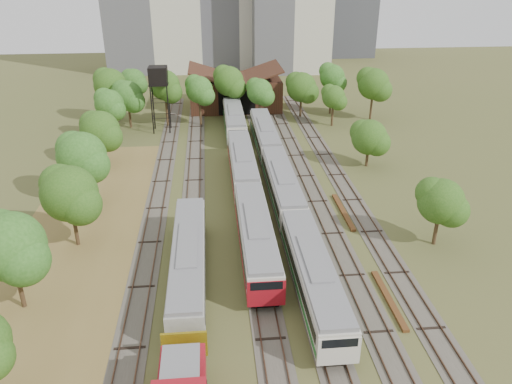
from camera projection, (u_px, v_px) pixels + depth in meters
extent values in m
plane|color=#475123|center=(289.00, 303.00, 39.82)|extent=(240.00, 240.00, 0.00)
cube|color=brown|center=(81.00, 259.00, 45.48)|extent=(14.00, 60.00, 0.04)
cube|color=#4C473D|center=(161.00, 182.00, 61.31)|extent=(2.60, 80.00, 0.06)
cube|color=#472D1E|center=(155.00, 181.00, 61.21)|extent=(0.08, 80.00, 0.14)
cube|color=#472D1E|center=(167.00, 181.00, 61.33)|extent=(0.08, 80.00, 0.14)
cube|color=#4C473D|center=(194.00, 180.00, 61.65)|extent=(2.60, 80.00, 0.06)
cube|color=#472D1E|center=(188.00, 180.00, 61.55)|extent=(0.08, 80.00, 0.14)
cube|color=#472D1E|center=(200.00, 179.00, 61.67)|extent=(0.08, 80.00, 0.14)
cube|color=#4C473D|center=(242.00, 178.00, 62.16)|extent=(2.60, 80.00, 0.06)
cube|color=#472D1E|center=(237.00, 178.00, 62.06)|extent=(0.08, 80.00, 0.14)
cube|color=#472D1E|center=(248.00, 178.00, 62.19)|extent=(0.08, 80.00, 0.14)
cube|color=#4C473D|center=(274.00, 177.00, 62.51)|extent=(2.60, 80.00, 0.06)
cube|color=#472D1E|center=(269.00, 177.00, 62.41)|extent=(0.08, 80.00, 0.14)
cube|color=#472D1E|center=(280.00, 176.00, 62.53)|extent=(0.08, 80.00, 0.14)
cube|color=#4C473D|center=(306.00, 176.00, 62.85)|extent=(2.60, 80.00, 0.06)
cube|color=#472D1E|center=(300.00, 176.00, 62.75)|extent=(0.08, 80.00, 0.14)
cube|color=#472D1E|center=(311.00, 175.00, 62.87)|extent=(0.08, 80.00, 0.14)
cube|color=#4C473D|center=(337.00, 175.00, 63.19)|extent=(2.60, 80.00, 0.06)
cube|color=#472D1E|center=(331.00, 174.00, 63.09)|extent=(0.08, 80.00, 0.14)
cube|color=#472D1E|center=(342.00, 174.00, 63.21)|extent=(0.08, 80.00, 0.14)
cube|color=black|center=(256.00, 251.00, 46.03)|extent=(2.20, 15.64, 0.80)
cube|color=beige|center=(256.00, 236.00, 45.33)|extent=(2.90, 17.00, 2.50)
cube|color=black|center=(256.00, 233.00, 45.20)|extent=(2.96, 15.64, 0.85)
cube|color=slate|center=(256.00, 222.00, 44.72)|extent=(2.67, 16.66, 0.36)
cube|color=maroon|center=(256.00, 242.00, 45.63)|extent=(2.96, 16.66, 0.45)
cube|color=maroon|center=(266.00, 293.00, 37.77)|extent=(2.94, 0.25, 2.25)
cube|color=black|center=(243.00, 176.00, 61.80)|extent=(2.20, 15.64, 0.80)
cube|color=beige|center=(242.00, 164.00, 61.09)|extent=(2.90, 17.00, 2.50)
cube|color=black|center=(242.00, 162.00, 60.97)|extent=(2.96, 15.64, 0.85)
cube|color=slate|center=(242.00, 153.00, 60.49)|extent=(2.67, 16.66, 0.36)
cube|color=maroon|center=(242.00, 169.00, 61.39)|extent=(2.96, 16.66, 0.45)
cube|color=black|center=(312.00, 291.00, 40.57)|extent=(2.13, 15.64, 0.77)
cube|color=beige|center=(313.00, 275.00, 39.89)|extent=(2.81, 17.00, 2.42)
cube|color=black|center=(313.00, 272.00, 39.76)|extent=(2.87, 15.64, 0.82)
cube|color=slate|center=(314.00, 260.00, 39.30)|extent=(2.58, 16.66, 0.35)
cube|color=#196422|center=(313.00, 282.00, 40.17)|extent=(2.87, 16.66, 0.44)
cube|color=beige|center=(339.00, 351.00, 32.32)|extent=(2.85, 0.25, 2.18)
cube|color=black|center=(282.00, 198.00, 56.33)|extent=(2.13, 15.64, 0.77)
cube|color=beige|center=(282.00, 185.00, 55.65)|extent=(2.81, 17.00, 2.42)
cube|color=black|center=(282.00, 183.00, 55.53)|extent=(2.87, 15.64, 0.82)
cube|color=slate|center=(282.00, 174.00, 55.06)|extent=(2.58, 16.66, 0.35)
cube|color=#196422|center=(282.00, 190.00, 55.94)|extent=(2.87, 16.66, 0.44)
cube|color=black|center=(265.00, 145.00, 72.10)|extent=(2.13, 15.64, 0.77)
cube|color=beige|center=(265.00, 135.00, 71.42)|extent=(2.81, 17.00, 2.42)
cube|color=black|center=(265.00, 133.00, 71.30)|extent=(2.87, 15.64, 0.82)
cube|color=slate|center=(265.00, 126.00, 70.83)|extent=(2.58, 16.66, 0.35)
cube|color=#196422|center=(265.00, 139.00, 71.71)|extent=(2.87, 16.66, 0.44)
cube|color=black|center=(234.00, 130.00, 78.46)|extent=(2.21, 14.72, 0.80)
cube|color=beige|center=(234.00, 120.00, 77.76)|extent=(2.91, 16.00, 2.51)
cube|color=black|center=(234.00, 118.00, 77.63)|extent=(2.97, 14.72, 0.85)
cube|color=slate|center=(234.00, 111.00, 77.15)|extent=(2.68, 15.68, 0.36)
cube|color=#196422|center=(234.00, 124.00, 78.06)|extent=(2.97, 15.68, 0.45)
cube|color=beige|center=(237.00, 137.00, 70.65)|extent=(2.95, 0.25, 2.26)
cube|color=maroon|center=(183.00, 381.00, 30.06)|extent=(2.80, 4.40, 1.68)
cube|color=gold|center=(184.00, 345.00, 32.93)|extent=(3.02, 0.20, 2.02)
cube|color=slate|center=(180.00, 367.00, 28.56)|extent=(2.24, 3.60, 0.22)
cube|color=black|center=(190.00, 275.00, 42.58)|extent=(2.07, 16.56, 0.75)
cube|color=gray|center=(189.00, 260.00, 41.92)|extent=(2.73, 18.00, 2.35)
cube|color=black|center=(188.00, 257.00, 41.80)|extent=(2.79, 16.56, 0.80)
cube|color=slate|center=(188.00, 246.00, 41.35)|extent=(2.51, 17.64, 0.34)
cylinder|color=black|center=(152.00, 111.00, 76.56)|extent=(0.19, 0.19, 7.42)
cylinder|color=black|center=(168.00, 110.00, 76.77)|extent=(0.19, 0.19, 7.42)
cylinder|color=black|center=(153.00, 106.00, 78.81)|extent=(0.19, 0.19, 7.42)
cylinder|color=black|center=(169.00, 106.00, 79.03)|extent=(0.19, 0.19, 7.42)
cube|color=black|center=(159.00, 84.00, 76.17)|extent=(2.92, 2.92, 0.20)
cube|color=black|center=(158.00, 75.00, 75.60)|extent=(2.78, 2.78, 2.50)
cube|color=brown|center=(389.00, 299.00, 39.99)|extent=(0.51, 7.67, 0.26)
cube|color=brown|center=(343.00, 212.00, 53.79)|extent=(0.52, 8.33, 0.27)
cube|color=#382014|center=(235.00, 92.00, 90.82)|extent=(16.00, 11.00, 5.50)
cube|color=#382014|center=(212.00, 74.00, 89.06)|extent=(8.45, 11.55, 2.96)
cube|color=#382014|center=(257.00, 74.00, 89.74)|extent=(8.45, 11.55, 2.96)
cube|color=black|center=(237.00, 103.00, 86.15)|extent=(6.40, 0.15, 4.12)
cylinder|color=#382616|center=(19.00, 284.00, 38.44)|extent=(0.36, 0.36, 4.37)
sphere|color=#275316|center=(10.00, 246.00, 37.01)|extent=(5.27, 5.27, 5.27)
cylinder|color=#382616|center=(75.00, 225.00, 46.98)|extent=(0.36, 0.36, 4.25)
sphere|color=#275316|center=(69.00, 194.00, 45.58)|extent=(5.22, 5.22, 5.22)
cylinder|color=#382616|center=(86.00, 184.00, 55.69)|extent=(0.36, 0.36, 4.21)
sphere|color=#275316|center=(82.00, 156.00, 54.30)|extent=(5.39, 5.39, 5.39)
cylinder|color=#382616|center=(103.00, 151.00, 65.63)|extent=(0.36, 0.36, 3.74)
sphere|color=#275316|center=(100.00, 130.00, 64.40)|extent=(5.10, 5.10, 5.10)
cylinder|color=#382616|center=(112.00, 125.00, 74.91)|extent=(0.36, 0.36, 4.28)
sphere|color=#275316|center=(109.00, 104.00, 73.50)|extent=(4.28, 4.28, 4.28)
cylinder|color=#382616|center=(113.00, 107.00, 82.99)|extent=(0.36, 0.36, 4.83)
sphere|color=#275316|center=(110.00, 85.00, 81.40)|extent=(5.35, 5.35, 5.35)
cylinder|color=#382616|center=(135.00, 95.00, 93.52)|extent=(0.36, 0.36, 3.33)
sphere|color=#275316|center=(134.00, 81.00, 92.43)|extent=(4.57, 4.57, 4.57)
cylinder|color=#382616|center=(130.00, 115.00, 80.16)|extent=(0.36, 0.36, 4.06)
sphere|color=#275316|center=(128.00, 96.00, 78.83)|extent=(4.81, 4.81, 4.81)
cylinder|color=#382616|center=(167.00, 110.00, 80.75)|extent=(0.36, 0.36, 5.25)
sphere|color=#275316|center=(165.00, 85.00, 79.03)|extent=(4.80, 4.80, 4.80)
cylinder|color=#382616|center=(200.00, 111.00, 81.23)|extent=(0.36, 0.36, 4.59)
sphere|color=#275316|center=(199.00, 90.00, 79.72)|extent=(4.34, 4.34, 4.34)
cylinder|color=#382616|center=(229.00, 104.00, 84.99)|extent=(0.36, 0.36, 4.92)
sphere|color=#275316|center=(229.00, 81.00, 83.38)|extent=(4.97, 4.97, 4.97)
cylinder|color=#382616|center=(260.00, 109.00, 83.56)|extent=(0.36, 0.36, 3.90)
sphere|color=#275316|center=(260.00, 92.00, 82.28)|extent=(4.27, 4.27, 4.27)
cylinder|color=#382616|center=(301.00, 105.00, 85.67)|extent=(0.36, 0.36, 4.03)
sphere|color=#275316|center=(301.00, 87.00, 84.34)|extent=(5.02, 5.02, 5.02)
cylinder|color=#382616|center=(331.00, 99.00, 87.17)|extent=(0.36, 0.36, 5.08)
sphere|color=#275316|center=(332.00, 77.00, 85.50)|extent=(4.25, 4.25, 4.25)
cylinder|color=#382616|center=(371.00, 106.00, 84.04)|extent=(0.36, 0.36, 4.77)
sphere|color=#275316|center=(373.00, 84.00, 82.47)|extent=(5.16, 5.16, 5.16)
cylinder|color=#382616|center=(436.00, 227.00, 47.27)|extent=(0.36, 0.36, 3.58)
sphere|color=#275316|center=(441.00, 201.00, 46.09)|extent=(4.30, 4.30, 4.30)
cylinder|color=#382616|center=(367.00, 155.00, 65.37)|extent=(0.36, 0.36, 3.13)
sphere|color=#275316|center=(369.00, 137.00, 64.34)|extent=(4.59, 4.59, 4.59)
cylinder|color=#382616|center=(332.00, 114.00, 81.08)|extent=(0.36, 0.36, 3.76)
sphere|color=#275316|center=(334.00, 97.00, 79.84)|extent=(3.71, 3.71, 3.71)
cube|color=#42444A|center=(352.00, 2.00, 135.88)|extent=(12.00, 12.00, 28.00)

